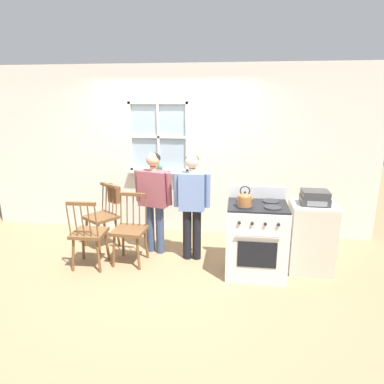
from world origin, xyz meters
name	(u,v)px	position (x,y,z in m)	size (l,w,h in m)	color
ground_plane	(156,268)	(0.00, 0.00, 0.00)	(16.00, 16.00, 0.00)	#937551
wall_back	(174,152)	(0.01, 1.40, 1.34)	(6.40, 0.16, 2.70)	silver
chair_by_window	(102,217)	(-0.95, 0.60, 0.46)	(0.57, 0.57, 0.95)	brown
chair_near_wall	(130,231)	(-0.37, 0.14, 0.46)	(0.44, 0.43, 0.95)	brown
chair_center_cluster	(89,234)	(-0.88, -0.06, 0.46)	(0.43, 0.41, 0.95)	brown
person_elderly_left	(154,194)	(-0.12, 0.51, 0.88)	(0.58, 0.31, 1.47)	#384766
person_teen_center	(192,199)	(0.44, 0.36, 0.87)	(0.50, 0.22, 1.48)	black
stove	(256,238)	(1.30, 0.07, 0.47)	(0.74, 0.68, 1.08)	silver
kettle	(245,199)	(1.13, -0.06, 1.02)	(0.21, 0.17, 0.25)	#A86638
potted_plant	(158,168)	(-0.25, 1.31, 1.09)	(0.15, 0.15, 0.20)	#42474C
handbag	(114,194)	(-0.82, 0.79, 0.78)	(0.25, 0.25, 0.31)	brown
side_counter	(311,237)	(2.00, 0.25, 0.45)	(0.55, 0.50, 0.90)	beige
stereo	(315,198)	(2.00, 0.23, 0.99)	(0.34, 0.29, 0.18)	#38383A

